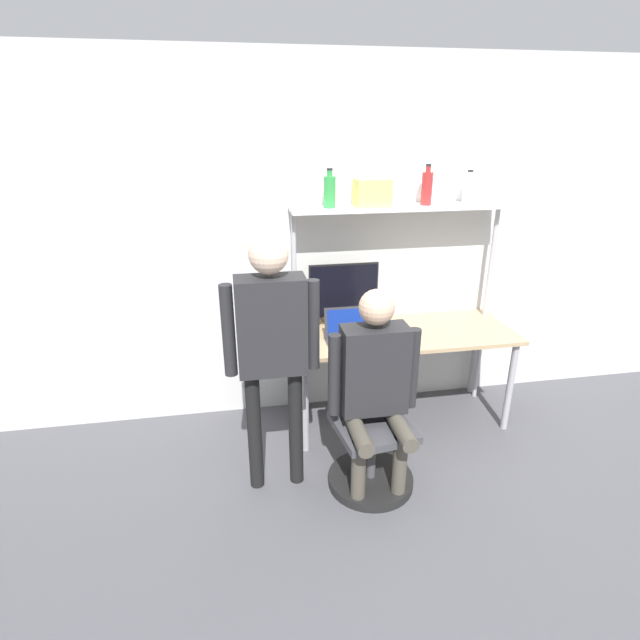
{
  "coord_description": "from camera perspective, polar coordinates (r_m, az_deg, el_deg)",
  "views": [
    {
      "loc": [
        -1.22,
        -2.93,
        2.23
      ],
      "look_at": [
        -0.72,
        -0.16,
        1.11
      ],
      "focal_mm": 28.0,
      "sensor_mm": 36.0,
      "label": 1
    }
  ],
  "objects": [
    {
      "name": "ground_plane",
      "position": [
        3.88,
        10.42,
        -13.8
      ],
      "size": [
        12.0,
        12.0,
        0.0
      ],
      "primitive_type": "plane",
      "color": "#4C4C51"
    },
    {
      "name": "bottle_clear",
      "position": [
        3.94,
        16.62,
        14.09
      ],
      "size": [
        0.08,
        0.08,
        0.24
      ],
      "color": "silver",
      "rests_on": "shelf_unit"
    },
    {
      "name": "laptop",
      "position": [
        3.59,
        3.29,
        -1.4
      ],
      "size": [
        0.33,
        0.24,
        0.24
      ],
      "color": "#333338",
      "rests_on": "desk"
    },
    {
      "name": "person_seated",
      "position": [
        3.05,
        6.35,
        -6.64
      ],
      "size": [
        0.57,
        0.47,
        1.34
      ],
      "color": "#4C473D",
      "rests_on": "ground_plane"
    },
    {
      "name": "storage_box",
      "position": [
        3.68,
        6.0,
        14.25
      ],
      "size": [
        0.25,
        0.18,
        0.19
      ],
      "color": "#DBCC66",
      "rests_on": "shelf_unit"
    },
    {
      "name": "bottle_red",
      "position": [
        3.81,
        12.12,
        14.56
      ],
      "size": [
        0.08,
        0.08,
        0.29
      ],
      "color": "maroon",
      "rests_on": "shelf_unit"
    },
    {
      "name": "monitor",
      "position": [
        3.77,
        2.72,
        3.08
      ],
      "size": [
        0.53,
        0.2,
        0.5
      ],
      "color": "black",
      "rests_on": "desk"
    },
    {
      "name": "bottle_green",
      "position": [
        3.6,
        1.1,
        14.5
      ],
      "size": [
        0.08,
        0.08,
        0.27
      ],
      "color": "#2D8C3F",
      "rests_on": "shelf_unit"
    },
    {
      "name": "shelf_unit",
      "position": [
        3.8,
        8.87,
        9.01
      ],
      "size": [
        1.6,
        0.26,
        1.66
      ],
      "color": "white",
      "rests_on": "ground_plane"
    },
    {
      "name": "person_standing",
      "position": [
        2.94,
        -5.55,
        -1.74
      ],
      "size": [
        0.57,
        0.23,
        1.67
      ],
      "color": "black",
      "rests_on": "ground_plane"
    },
    {
      "name": "desk",
      "position": [
        3.84,
        9.23,
        -2.38
      ],
      "size": [
        1.69,
        0.7,
        0.76
      ],
      "color": "tan",
      "rests_on": "ground_plane"
    },
    {
      "name": "wall_back",
      "position": [
        3.97,
        8.04,
        8.71
      ],
      "size": [
        8.0,
        0.06,
        2.7
      ],
      "color": "silver",
      "rests_on": "ground_plane"
    },
    {
      "name": "cell_phone",
      "position": [
        3.6,
        7.82,
        -2.55
      ],
      "size": [
        0.07,
        0.15,
        0.01
      ],
      "color": "silver",
      "rests_on": "desk"
    },
    {
      "name": "office_chair",
      "position": [
        3.36,
        5.65,
        -13.95
      ],
      "size": [
        0.56,
        0.56,
        0.91
      ],
      "color": "black",
      "rests_on": "ground_plane"
    }
  ]
}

